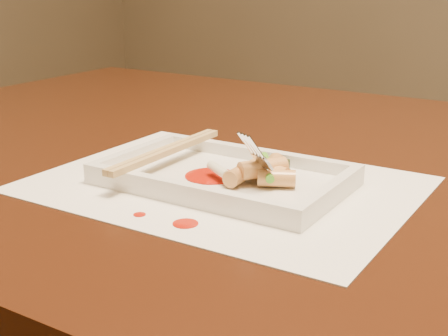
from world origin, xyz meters
The scene contains 21 objects.
table centered at (0.00, 0.00, 0.65)m, with size 1.40×0.90×0.75m.
placemat centered at (0.00, -0.15, 0.75)m, with size 0.40×0.30×0.00m, color white.
sauce_splatter_a centered at (0.03, -0.26, 0.75)m, with size 0.02×0.02×0.00m, color #B31505.
sauce_splatter_b centered at (-0.02, -0.27, 0.75)m, with size 0.01×0.01×0.00m, color #B31505.
plate_base centered at (0.00, -0.15, 0.76)m, with size 0.26×0.16×0.01m, color white.
plate_rim_far centered at (0.00, -0.07, 0.77)m, with size 0.26×0.01×0.01m, color white.
plate_rim_near centered at (0.00, -0.22, 0.77)m, with size 0.26×0.01×0.01m, color white.
plate_rim_left centered at (-0.13, -0.15, 0.77)m, with size 0.01×0.14×0.01m, color white.
plate_rim_right centered at (0.12, -0.15, 0.77)m, with size 0.01×0.14×0.01m, color white.
veg_piece centered at (0.03, -0.11, 0.77)m, with size 0.04×0.03×0.01m, color black.
scallion_white centered at (0.00, -0.16, 0.77)m, with size 0.01×0.01×0.04m, color #EAEACC.
scallion_green centered at (0.04, -0.13, 0.77)m, with size 0.01×0.01×0.09m, color #46A21A.
chopstick_a centered at (-0.08, -0.15, 0.78)m, with size 0.01×0.20×0.01m, color tan.
chopstick_b centered at (-0.08, -0.15, 0.78)m, with size 0.01×0.20×0.01m, color tan.
fork centered at (0.07, -0.13, 0.83)m, with size 0.09×0.10×0.14m, color silver, non-canonical shape.
sauce_blob_0 centered at (-0.01, -0.16, 0.76)m, with size 0.06×0.06×0.00m, color #B31505.
rice_cake_0 centered at (0.04, -0.11, 0.77)m, with size 0.02×0.02×0.04m, color tan.
rice_cake_1 centered at (0.05, -0.14, 0.77)m, with size 0.02×0.02×0.05m, color tan.
rice_cake_2 centered at (0.04, -0.15, 0.78)m, with size 0.02×0.02×0.05m, color tan.
rice_cake_3 centered at (0.06, -0.15, 0.77)m, with size 0.02×0.02×0.04m, color tan.
rice_cake_4 centered at (0.02, -0.16, 0.77)m, with size 0.02×0.02×0.04m, color tan.
Camera 1 is at (0.34, -0.69, 0.97)m, focal length 50.00 mm.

